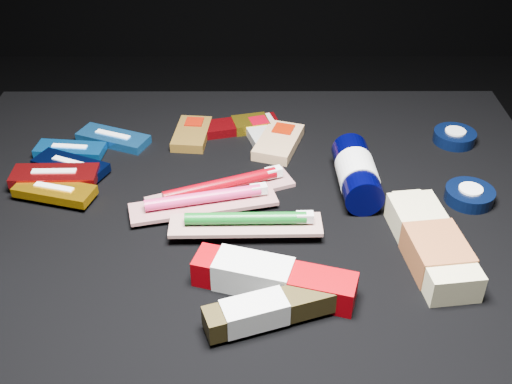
{
  "coord_description": "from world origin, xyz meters",
  "views": [
    {
      "loc": [
        0.01,
        -0.78,
        0.97
      ],
      "look_at": [
        0.01,
        0.01,
        0.42
      ],
      "focal_mm": 45.0,
      "sensor_mm": 36.0,
      "label": 1
    }
  ],
  "objects": [
    {
      "name": "toothbrush_pack_2",
      "position": [
        0.0,
        -0.07,
        0.42
      ],
      "size": [
        0.22,
        0.05,
        0.02
      ],
      "rotation": [
        0.0,
        0.0,
        0.02
      ],
      "color": "beige",
      "rests_on": "cloth_table"
    },
    {
      "name": "luna_bar_2",
      "position": [
        -0.28,
        0.1,
        0.41
      ],
      "size": [
        0.13,
        0.09,
        0.02
      ],
      "rotation": [
        0.0,
        0.0,
        -0.42
      ],
      "color": "black",
      "rests_on": "cloth_table"
    },
    {
      "name": "clif_bar_2",
      "position": [
        0.06,
        0.18,
        0.41
      ],
      "size": [
        0.09,
        0.13,
        0.02
      ],
      "rotation": [
        0.0,
        0.0,
        -0.31
      ],
      "color": "tan",
      "rests_on": "cloth_table"
    },
    {
      "name": "toothbrush_pack_0",
      "position": [
        -0.04,
        0.04,
        0.41
      ],
      "size": [
        0.23,
        0.14,
        0.03
      ],
      "rotation": [
        0.0,
        0.0,
        0.39
      ],
      "color": "#ACA8A2",
      "rests_on": "cloth_table"
    },
    {
      "name": "luna_bar_0",
      "position": [
        -0.23,
        0.19,
        0.41
      ],
      "size": [
        0.13,
        0.09,
        0.02
      ],
      "rotation": [
        0.0,
        0.0,
        -0.39
      ],
      "color": "#18589C",
      "rests_on": "cloth_table"
    },
    {
      "name": "luna_bar_3",
      "position": [
        -0.29,
        0.02,
        0.41
      ],
      "size": [
        0.13,
        0.08,
        0.02
      ],
      "rotation": [
        0.0,
        0.0,
        -0.28
      ],
      "color": "#AF7509",
      "rests_on": "cloth_table"
    },
    {
      "name": "luna_bar_1",
      "position": [
        -0.3,
        0.15,
        0.41
      ],
      "size": [
        0.12,
        0.06,
        0.02
      ],
      "rotation": [
        0.0,
        0.0,
        -0.11
      ],
      "color": "#0C56A8",
      "rests_on": "cloth_table"
    },
    {
      "name": "clif_bar_0",
      "position": [
        -0.1,
        0.21,
        0.41
      ],
      "size": [
        0.07,
        0.11,
        0.02
      ],
      "rotation": [
        0.0,
        0.0,
        -0.1
      ],
      "color": "#553B13",
      "rests_on": "cloth_table"
    },
    {
      "name": "toothpaste_carton_green",
      "position": [
        0.03,
        -0.24,
        0.42
      ],
      "size": [
        0.17,
        0.09,
        0.03
      ],
      "rotation": [
        0.0,
        0.0,
        0.33
      ],
      "color": "#312810",
      "rests_on": "cloth_table"
    },
    {
      "name": "cream_tin_upper",
      "position": [
        0.36,
        0.19,
        0.41
      ],
      "size": [
        0.07,
        0.07,
        0.02
      ],
      "rotation": [
        0.0,
        0.0,
        -0.11
      ],
      "color": "black",
      "rests_on": "cloth_table"
    },
    {
      "name": "power_bar",
      "position": [
        -0.01,
        0.24,
        0.41
      ],
      "size": [
        0.15,
        0.08,
        0.02
      ],
      "rotation": [
        0.0,
        0.0,
        0.25
      ],
      "color": "maroon",
      "rests_on": "cloth_table"
    },
    {
      "name": "cloth_table",
      "position": [
        0.0,
        0.0,
        0.2
      ],
      "size": [
        0.98,
        0.78,
        0.4
      ],
      "primitive_type": "cube",
      "color": "black",
      "rests_on": "ground"
    },
    {
      "name": "ground",
      "position": [
        0.0,
        0.0,
        0.0
      ],
      "size": [
        3.0,
        3.0,
        0.0
      ],
      "primitive_type": "plane",
      "color": "black",
      "rests_on": "ground"
    },
    {
      "name": "toothbrush_pack_1",
      "position": [
        -0.06,
        -0.01,
        0.42
      ],
      "size": [
        0.22,
        0.1,
        0.02
      ],
      "rotation": [
        0.0,
        0.0,
        0.24
      ],
      "color": "#B7AFAB",
      "rests_on": "cloth_table"
    },
    {
      "name": "cream_tin_lower",
      "position": [
        0.34,
        0.02,
        0.41
      ],
      "size": [
        0.07,
        0.07,
        0.02
      ],
      "rotation": [
        0.0,
        0.0,
        -0.36
      ],
      "color": "black",
      "rests_on": "cloth_table"
    },
    {
      "name": "bodywash_bottle",
      "position": [
        0.25,
        -0.12,
        0.42
      ],
      "size": [
        0.09,
        0.21,
        0.04
      ],
      "rotation": [
        0.0,
        0.0,
        0.13
      ],
      "color": "beige",
      "rests_on": "cloth_table"
    },
    {
      "name": "lotion_bottle",
      "position": [
        0.17,
        0.05,
        0.43
      ],
      "size": [
        0.06,
        0.19,
        0.06
      ],
      "rotation": [
        0.0,
        0.0,
        0.04
      ],
      "color": "black",
      "rests_on": "cloth_table"
    },
    {
      "name": "toothpaste_carton_red",
      "position": [
        0.03,
        -0.18,
        0.42
      ],
      "size": [
        0.21,
        0.1,
        0.04
      ],
      "rotation": [
        0.0,
        0.0,
        -0.29
      ],
      "color": "#8E0006",
      "rests_on": "cloth_table"
    },
    {
      "name": "luna_bar_4",
      "position": [
        -0.3,
        0.06,
        0.42
      ],
      "size": [
        0.13,
        0.05,
        0.02
      ],
      "rotation": [
        0.0,
        0.0,
        0.02
      ],
      "color": "maroon",
      "rests_on": "cloth_table"
    },
    {
      "name": "clif_bar_1",
      "position": [
        0.03,
        0.21,
        0.41
      ],
      "size": [
        0.08,
        0.12,
        0.02
      ],
      "rotation": [
        0.0,
        0.0,
        0.3
      ],
      "color": "#A0A09A",
      "rests_on": "cloth_table"
    }
  ]
}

